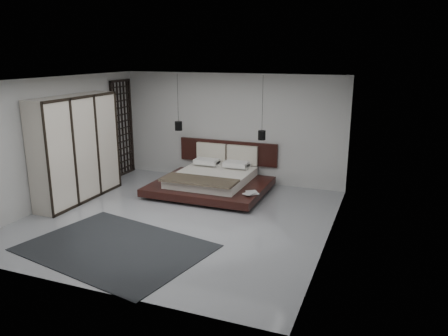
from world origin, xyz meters
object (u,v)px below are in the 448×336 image
at_px(lattice_screen, 123,128).
at_px(rug, 116,248).
at_px(bed, 212,180).
at_px(wardrobe, 76,149).
at_px(pendant_left, 179,126).
at_px(pendant_right, 262,135).

xyz_separation_m(lattice_screen, rug, (2.56, -4.15, -1.29)).
bearing_deg(bed, wardrobe, -147.50).
distance_m(wardrobe, rug, 3.24).
height_order(pendant_left, wardrobe, pendant_left).
distance_m(lattice_screen, pendant_left, 1.79).
bearing_deg(rug, wardrobe, 140.11).
bearing_deg(wardrobe, rug, -39.89).
distance_m(bed, pendant_left, 1.69).
xyz_separation_m(lattice_screen, wardrobe, (0.25, -2.22, -0.10)).
xyz_separation_m(pendant_right, rug, (-1.43, -4.03, -1.39)).
bearing_deg(pendant_left, lattice_screen, 176.07).
height_order(lattice_screen, bed, lattice_screen).
height_order(lattice_screen, pendant_right, pendant_right).
height_order(bed, wardrobe, wardrobe).
height_order(bed, pendant_right, pendant_right).
bearing_deg(pendant_left, wardrobe, -126.08).
distance_m(lattice_screen, rug, 5.05).
bearing_deg(bed, pendant_left, 159.37).
distance_m(pendant_left, pendant_right, 2.22).
distance_m(lattice_screen, wardrobe, 2.23).
bearing_deg(wardrobe, lattice_screen, 96.48).
distance_m(pendant_left, wardrobe, 2.61).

